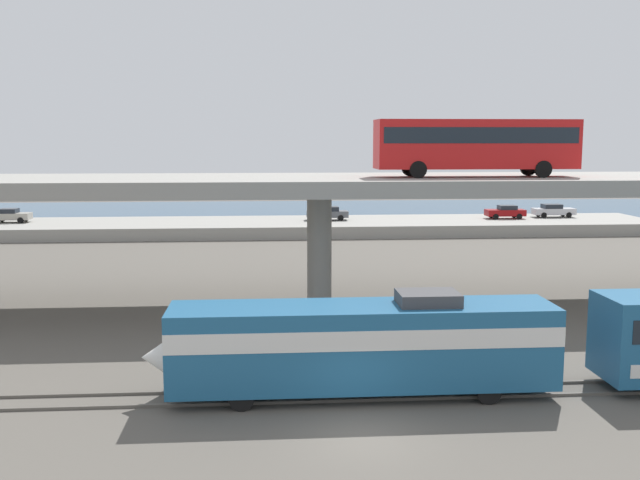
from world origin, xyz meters
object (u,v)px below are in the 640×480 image
Objects in this scene: parked_car_1 at (328,213)px; parked_car_3 at (506,212)px; transit_bus_on_overpass at (476,142)px; parked_car_2 at (553,210)px; train_locomotive at (343,342)px; parked_car_0 at (11,215)px.

parked_car_1 is 20.05m from parked_car_3.
parked_car_2 is at bearing 61.68° from transit_bus_on_overpass.
train_locomotive is 56.84m from parked_car_3.
transit_bus_on_overpass is at bearing -42.63° from parked_car_0.
parked_car_3 is (54.10, -0.20, 0.00)m from parked_car_0.
parked_car_0 is (-39.81, 36.65, -7.91)m from transit_bus_on_overpass.
parked_car_3 is at bearing -0.21° from parked_car_0.
train_locomotive is 3.77× the size of parked_car_3.
parked_car_1 is at bearing 0.17° from parked_car_3.
train_locomotive is 1.36× the size of transit_bus_on_overpass.
transit_bus_on_overpass reaches higher than parked_car_1.
train_locomotive reaches higher than parked_car_2.
parked_car_1 is 25.99m from parked_car_2.
parked_car_2 is (60.02, 0.84, 0.00)m from parked_car_0.
parked_car_1 is at bearing -177.56° from parked_car_2.
parked_car_0 and parked_car_1 have the same top height.
train_locomotive is 3.46× the size of parked_car_2.
parked_car_1 is (-5.76, 36.39, -7.91)m from transit_bus_on_overpass.
transit_bus_on_overpass is 37.68m from parked_car_1.
parked_car_2 is at bearing -177.56° from parked_car_1.
transit_bus_on_overpass is at bearing -122.25° from train_locomotive.
parked_car_2 is (25.97, 1.11, 0.00)m from parked_car_1.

